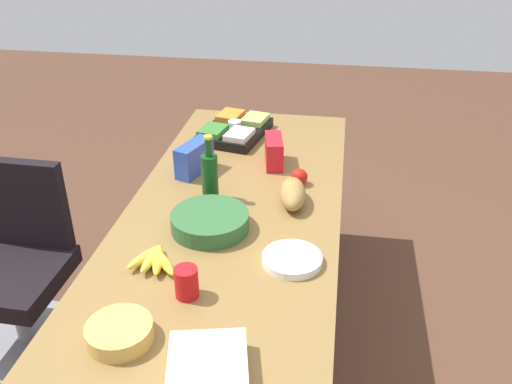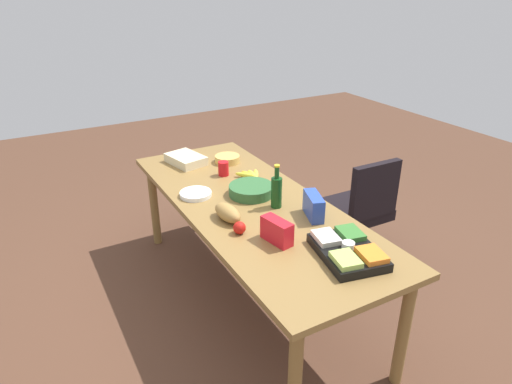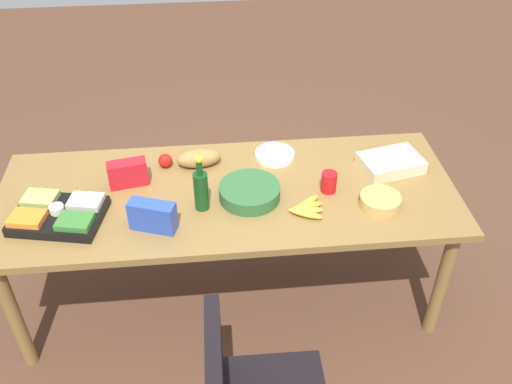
{
  "view_description": "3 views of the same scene",
  "coord_description": "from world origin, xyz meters",
  "px_view_note": "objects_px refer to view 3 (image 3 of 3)",
  "views": [
    {
      "loc": [
        1.91,
        0.41,
        1.99
      ],
      "look_at": [
        -0.08,
        0.09,
        0.86
      ],
      "focal_mm": 38.64,
      "sensor_mm": 36.0,
      "label": 1
    },
    {
      "loc": [
        -2.39,
        1.31,
        2.14
      ],
      "look_at": [
        -0.04,
        -0.01,
        0.88
      ],
      "focal_mm": 31.73,
      "sensor_mm": 36.0,
      "label": 2
    },
    {
      "loc": [
        -0.08,
        -2.29,
        2.59
      ],
      "look_at": [
        0.14,
        -0.08,
        0.83
      ],
      "focal_mm": 39.6,
      "sensor_mm": 36.0,
      "label": 3
    }
  ],
  "objects_px": {
    "bread_loaf": "(199,158)",
    "apple_red": "(165,161)",
    "paper_plate_stack": "(275,155)",
    "veggie_tray": "(58,214)",
    "sheet_cake": "(391,163)",
    "red_solo_cup": "(329,182)",
    "chip_bowl": "(380,201)",
    "chip_bag_red": "(128,173)",
    "conference_table": "(228,203)",
    "chip_bag_blue": "(153,216)",
    "wine_bottle": "(201,189)",
    "salad_bowl": "(250,192)",
    "banana_bunch": "(306,208)"
  },
  "relations": [
    {
      "from": "bread_loaf",
      "to": "apple_red",
      "type": "bearing_deg",
      "value": 176.13
    },
    {
      "from": "paper_plate_stack",
      "to": "veggie_tray",
      "type": "distance_m",
      "value": 1.19
    },
    {
      "from": "paper_plate_stack",
      "to": "sheet_cake",
      "type": "height_order",
      "value": "sheet_cake"
    },
    {
      "from": "paper_plate_stack",
      "to": "bread_loaf",
      "type": "relative_size",
      "value": 0.92
    },
    {
      "from": "veggie_tray",
      "to": "bread_loaf",
      "type": "bearing_deg",
      "value": 29.47
    },
    {
      "from": "red_solo_cup",
      "to": "bread_loaf",
      "type": "bearing_deg",
      "value": 156.49
    },
    {
      "from": "chip_bowl",
      "to": "chip_bag_red",
      "type": "height_order",
      "value": "chip_bag_red"
    },
    {
      "from": "chip_bag_red",
      "to": "conference_table",
      "type": "bearing_deg",
      "value": -12.65
    },
    {
      "from": "chip_bag_blue",
      "to": "veggie_tray",
      "type": "bearing_deg",
      "value": 167.26
    },
    {
      "from": "apple_red",
      "to": "paper_plate_stack",
      "type": "bearing_deg",
      "value": 2.74
    },
    {
      "from": "chip_bag_blue",
      "to": "sheet_cake",
      "type": "xyz_separation_m",
      "value": [
        1.26,
        0.36,
        -0.04
      ]
    },
    {
      "from": "wine_bottle",
      "to": "chip_bag_blue",
      "type": "height_order",
      "value": "wine_bottle"
    },
    {
      "from": "salad_bowl",
      "to": "apple_red",
      "type": "xyz_separation_m",
      "value": [
        -0.43,
        0.32,
        0.0
      ]
    },
    {
      "from": "salad_bowl",
      "to": "chip_bag_red",
      "type": "distance_m",
      "value": 0.64
    },
    {
      "from": "wine_bottle",
      "to": "apple_red",
      "type": "height_order",
      "value": "wine_bottle"
    },
    {
      "from": "conference_table",
      "to": "bread_loaf",
      "type": "xyz_separation_m",
      "value": [
        -0.14,
        0.24,
        0.13
      ]
    },
    {
      "from": "veggie_tray",
      "to": "apple_red",
      "type": "height_order",
      "value": "veggie_tray"
    },
    {
      "from": "wine_bottle",
      "to": "salad_bowl",
      "type": "relative_size",
      "value": 0.95
    },
    {
      "from": "chip_bowl",
      "to": "chip_bag_red",
      "type": "relative_size",
      "value": 1.02
    },
    {
      "from": "paper_plate_stack",
      "to": "red_solo_cup",
      "type": "relative_size",
      "value": 2.0
    },
    {
      "from": "chip_bowl",
      "to": "chip_bag_blue",
      "type": "height_order",
      "value": "chip_bag_blue"
    },
    {
      "from": "wine_bottle",
      "to": "apple_red",
      "type": "xyz_separation_m",
      "value": [
        -0.19,
        0.37,
        -0.08
      ]
    },
    {
      "from": "veggie_tray",
      "to": "apple_red",
      "type": "distance_m",
      "value": 0.64
    },
    {
      "from": "chip_bowl",
      "to": "veggie_tray",
      "type": "xyz_separation_m",
      "value": [
        -1.57,
        0.05,
        0.01
      ]
    },
    {
      "from": "veggie_tray",
      "to": "sheet_cake",
      "type": "bearing_deg",
      "value": 8.63
    },
    {
      "from": "banana_bunch",
      "to": "veggie_tray",
      "type": "bearing_deg",
      "value": 177.14
    },
    {
      "from": "wine_bottle",
      "to": "salad_bowl",
      "type": "xyz_separation_m",
      "value": [
        0.24,
        0.05,
        -0.08
      ]
    },
    {
      "from": "chip_bowl",
      "to": "sheet_cake",
      "type": "distance_m",
      "value": 0.34
    },
    {
      "from": "chip_bowl",
      "to": "veggie_tray",
      "type": "relative_size",
      "value": 0.43
    },
    {
      "from": "conference_table",
      "to": "chip_bag_blue",
      "type": "distance_m",
      "value": 0.46
    },
    {
      "from": "sheet_cake",
      "to": "chip_bag_red",
      "type": "bearing_deg",
      "value": -179.82
    },
    {
      "from": "chip_bowl",
      "to": "red_solo_cup",
      "type": "height_order",
      "value": "red_solo_cup"
    },
    {
      "from": "conference_table",
      "to": "chip_bag_red",
      "type": "xyz_separation_m",
      "value": [
        -0.51,
        0.11,
        0.15
      ]
    },
    {
      "from": "banana_bunch",
      "to": "chip_bowl",
      "type": "bearing_deg",
      "value": 2.14
    },
    {
      "from": "chip_bag_blue",
      "to": "veggie_tray",
      "type": "distance_m",
      "value": 0.47
    },
    {
      "from": "wine_bottle",
      "to": "chip_bag_blue",
      "type": "bearing_deg",
      "value": -150.48
    },
    {
      "from": "veggie_tray",
      "to": "banana_bunch",
      "type": "height_order",
      "value": "veggie_tray"
    },
    {
      "from": "chip_bowl",
      "to": "banana_bunch",
      "type": "xyz_separation_m",
      "value": [
        -0.37,
        -0.01,
        -0.0
      ]
    },
    {
      "from": "wine_bottle",
      "to": "banana_bunch",
      "type": "xyz_separation_m",
      "value": [
        0.51,
        -0.09,
        -0.09
      ]
    },
    {
      "from": "chip_bag_blue",
      "to": "sheet_cake",
      "type": "height_order",
      "value": "chip_bag_blue"
    },
    {
      "from": "salad_bowl",
      "to": "paper_plate_stack",
      "type": "bearing_deg",
      "value": 63.55
    },
    {
      "from": "chip_bag_blue",
      "to": "paper_plate_stack",
      "type": "bearing_deg",
      "value": 39.46
    },
    {
      "from": "wine_bottle",
      "to": "sheet_cake",
      "type": "bearing_deg",
      "value": 12.81
    },
    {
      "from": "red_solo_cup",
      "to": "bread_loaf",
      "type": "relative_size",
      "value": 0.46
    },
    {
      "from": "salad_bowl",
      "to": "wine_bottle",
      "type": "bearing_deg",
      "value": -167.22
    },
    {
      "from": "chip_bowl",
      "to": "apple_red",
      "type": "distance_m",
      "value": 1.16
    },
    {
      "from": "conference_table",
      "to": "chip_bag_red",
      "type": "relative_size",
      "value": 11.85
    },
    {
      "from": "chip_bag_blue",
      "to": "apple_red",
      "type": "bearing_deg",
      "value": 85.24
    },
    {
      "from": "chip_bag_red",
      "to": "sheet_cake",
      "type": "bearing_deg",
      "value": 0.18
    },
    {
      "from": "conference_table",
      "to": "chip_bag_red",
      "type": "bearing_deg",
      "value": 167.35
    }
  ]
}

